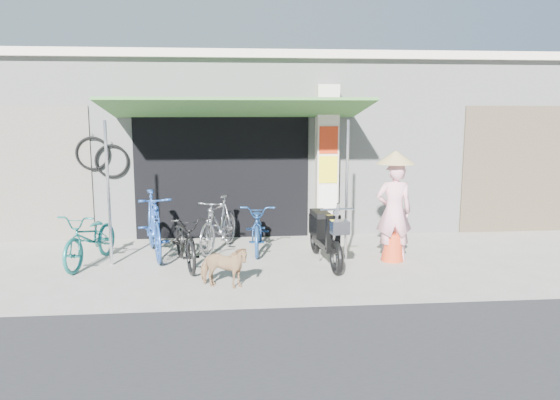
{
  "coord_description": "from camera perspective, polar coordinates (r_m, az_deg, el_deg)",
  "views": [
    {
      "loc": [
        -1.04,
        -8.14,
        2.51
      ],
      "look_at": [
        -0.2,
        1.0,
        1.0
      ],
      "focal_mm": 35.0,
      "sensor_mm": 36.0,
      "label": 1
    }
  ],
  "objects": [
    {
      "name": "neighbour_left",
      "position": [
        11.5,
        -25.38,
        2.4
      ],
      "size": [
        2.6,
        0.06,
        2.6
      ],
      "primitive_type": "cube",
      "color": "#6B665B",
      "rests_on": "ground"
    },
    {
      "name": "nun",
      "position": [
        9.29,
        11.82,
        -0.76
      ],
      "size": [
        0.64,
        0.64,
        1.86
      ],
      "rotation": [
        0.0,
        0.0,
        3.09
      ],
      "color": "pink",
      "rests_on": "ground"
    },
    {
      "name": "shop_pillar",
      "position": [
        10.8,
        4.87,
        3.94
      ],
      "size": [
        0.42,
        0.44,
        3.0
      ],
      "color": "beige",
      "rests_on": "ground"
    },
    {
      "name": "bike_black",
      "position": [
        9.0,
        -9.83,
        -4.13
      ],
      "size": [
        0.97,
        1.75,
        0.87
      ],
      "primitive_type": "imported",
      "rotation": [
        0.0,
        0.0,
        0.25
      ],
      "color": "black",
      "rests_on": "ground"
    },
    {
      "name": "neighbour_right",
      "position": [
        12.37,
        24.05,
        2.92
      ],
      "size": [
        2.6,
        0.06,
        2.6
      ],
      "primitive_type": "cube",
      "color": "brown",
      "rests_on": "ground"
    },
    {
      "name": "bike_teal",
      "position": [
        9.47,
        -19.14,
        -3.77
      ],
      "size": [
        0.97,
        1.79,
        0.89
      ],
      "primitive_type": "imported",
      "rotation": [
        0.0,
        0.0,
        -0.23
      ],
      "color": "#16645F",
      "rests_on": "ground"
    },
    {
      "name": "bike_silver",
      "position": [
        9.88,
        -6.41,
        -2.48
      ],
      "size": [
        1.04,
        1.71,
        0.99
      ],
      "primitive_type": "imported",
      "rotation": [
        0.0,
        0.0,
        -0.38
      ],
      "color": "#99989D",
      "rests_on": "ground"
    },
    {
      "name": "awning",
      "position": [
        9.77,
        -4.51,
        9.34
      ],
      "size": [
        4.6,
        1.88,
        2.72
      ],
      "color": "#36682F",
      "rests_on": "ground"
    },
    {
      "name": "bike_navy",
      "position": [
        9.85,
        -2.29,
        -2.76
      ],
      "size": [
        0.71,
        1.73,
        0.89
      ],
      "primitive_type": "imported",
      "rotation": [
        0.0,
        0.0,
        -0.07
      ],
      "color": "navy",
      "rests_on": "ground"
    },
    {
      "name": "moped",
      "position": [
        9.08,
        4.69,
        -3.65
      ],
      "size": [
        0.52,
        1.84,
        1.04
      ],
      "rotation": [
        0.0,
        0.0,
        0.09
      ],
      "color": "black",
      "rests_on": "ground"
    },
    {
      "name": "bike_blue",
      "position": [
        9.68,
        -13.05,
        -2.48
      ],
      "size": [
        0.96,
        1.96,
        1.13
      ],
      "primitive_type": "imported",
      "rotation": [
        0.0,
        0.0,
        0.23
      ],
      "color": "#1F4490",
      "rests_on": "ground"
    },
    {
      "name": "street_dog",
      "position": [
        7.86,
        -5.92,
        -6.96
      ],
      "size": [
        0.8,
        0.52,
        0.62
      ],
      "primitive_type": "imported",
      "rotation": [
        0.0,
        0.0,
        1.3
      ],
      "color": "#A08E55",
      "rests_on": "ground"
    },
    {
      "name": "bicycle_shop",
      "position": [
        13.29,
        -0.77,
        6.44
      ],
      "size": [
        12.3,
        5.3,
        3.66
      ],
      "color": "#A5ABA2",
      "rests_on": "ground"
    },
    {
      "name": "ground",
      "position": [
        8.58,
        1.96,
        -7.67
      ],
      "size": [
        80.0,
        80.0,
        0.0
      ],
      "primitive_type": "plane",
      "color": "#9D998E",
      "rests_on": "ground"
    }
  ]
}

